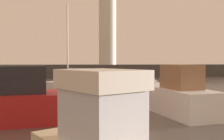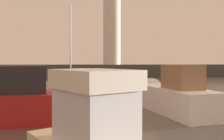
{
  "view_description": "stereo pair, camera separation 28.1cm",
  "coord_description": "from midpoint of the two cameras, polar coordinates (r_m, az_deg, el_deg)",
  "views": [
    {
      "loc": [
        -2.06,
        -0.76,
        2.86
      ],
      "look_at": [
        -0.27,
        12.02,
        2.44
      ],
      "focal_mm": 42.93,
      "sensor_mm": 36.0,
      "label": 1
    },
    {
      "loc": [
        -1.78,
        -0.79,
        2.86
      ],
      "look_at": [
        -0.27,
        12.02,
        2.44
      ],
      "focal_mm": 42.93,
      "sensor_mm": 36.0,
      "label": 2
    }
  ],
  "objects": [
    {
      "name": "sailboat_moored",
      "position": [
        25.23,
        -7.46,
        -3.55
      ],
      "size": [
        5.76,
        5.67,
        8.23
      ],
      "color": "silver",
      "rests_on": "ground_plane"
    },
    {
      "name": "breakwater",
      "position": [
        50.02,
        -4.53,
        -0.14
      ],
      "size": [
        64.62,
        6.51,
        2.25
      ],
      "primitive_type": "cube",
      "color": "#423F3D",
      "rests_on": "ground_plane"
    },
    {
      "name": "motorboat_3",
      "position": [
        16.2,
        11.94,
        -5.16
      ],
      "size": [
        3.37,
        8.2,
        2.89
      ],
      "color": "white",
      "rests_on": "ground_plane"
    },
    {
      "name": "lighthouse",
      "position": [
        50.86,
        0.12,
        10.29
      ],
      "size": [
        3.23,
        3.23,
        17.05
      ],
      "color": "silver",
      "rests_on": "breakwater"
    },
    {
      "name": "ground_plane",
      "position": [
        25.6,
        -2.4,
        -4.56
      ],
      "size": [
        220.0,
        220.0,
        0.0
      ],
      "primitive_type": "plane",
      "color": "#4C4742"
    }
  ]
}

